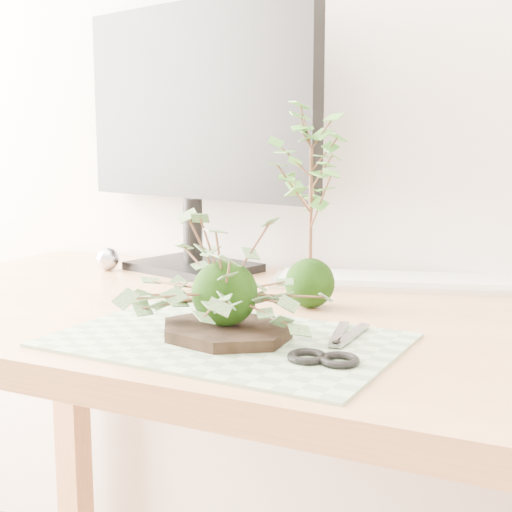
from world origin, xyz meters
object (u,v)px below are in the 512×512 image
keyboard (400,281)px  monitor (194,118)px  maple_kokedama (311,161)px  desk (330,377)px  ivy_kokedama (224,262)px

keyboard → monitor: (-0.41, -0.02, 0.29)m
maple_kokedama → desk: bearing=-43.9°
ivy_kokedama → keyboard: 0.46m
ivy_kokedama → desk: bearing=61.9°
desk → monitor: bearing=145.8°
desk → ivy_kokedama: ivy_kokedama is taller
desk → ivy_kokedama: (-0.09, -0.16, 0.19)m
desk → keyboard: size_ratio=3.39×
maple_kokedama → monitor: (-0.32, 0.20, 0.07)m
maple_kokedama → keyboard: bearing=69.5°
desk → keyboard: 0.29m
desk → maple_kokedama: size_ratio=4.98×
monitor → keyboard: bearing=17.8°
desk → ivy_kokedama: size_ratio=5.66×
maple_kokedama → keyboard: size_ratio=0.68×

